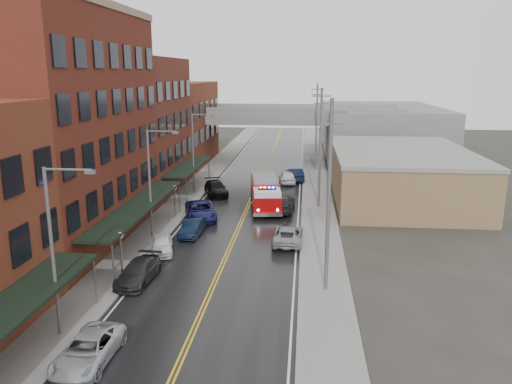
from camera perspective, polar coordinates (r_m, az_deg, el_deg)
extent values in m
cube|color=black|center=(46.80, -1.58, -3.16)|extent=(11.00, 160.00, 0.02)
cube|color=slate|center=(48.22, -10.22, -2.79)|extent=(3.00, 160.00, 0.15)
cube|color=slate|center=(46.45, 7.41, -3.31)|extent=(3.00, 160.00, 0.15)
cube|color=gray|center=(47.80, -8.32, -2.86)|extent=(0.30, 160.00, 0.15)
cube|color=gray|center=(46.43, 5.37, -3.26)|extent=(0.30, 160.00, 0.15)
cube|color=#5E2619|center=(42.24, -21.25, 6.58)|extent=(9.00, 20.00, 18.00)
cube|color=#5C2A1B|center=(58.46, -13.44, 7.33)|extent=(9.00, 15.00, 15.00)
cube|color=maroon|center=(75.28, -9.06, 7.69)|extent=(9.00, 20.00, 12.00)
cube|color=olive|center=(56.49, 16.07, 1.83)|extent=(14.00, 22.00, 5.00)
cube|color=slate|center=(85.87, 13.97, 6.82)|extent=(18.00, 30.00, 8.00)
cylinder|color=slate|center=(31.10, -17.91, -9.75)|extent=(0.10, 0.10, 3.00)
cube|color=black|center=(41.07, -13.29, -1.57)|extent=(2.60, 18.00, 0.18)
cylinder|color=slate|center=(33.48, -16.01, -7.92)|extent=(0.10, 0.10, 3.00)
cylinder|color=slate|center=(49.09, -8.72, -0.71)|extent=(0.10, 0.10, 3.00)
cube|color=black|center=(57.48, -7.72, 2.94)|extent=(2.60, 13.00, 0.18)
cylinder|color=slate|center=(51.73, -7.97, 0.05)|extent=(0.10, 0.10, 3.00)
cylinder|color=slate|center=(63.38, -5.40, 2.61)|extent=(0.10, 0.10, 3.00)
cylinder|color=#59595B|center=(34.92, -15.12, -7.13)|extent=(0.14, 0.14, 2.80)
sphere|color=silver|center=(34.43, -15.27, -4.79)|extent=(0.44, 0.44, 0.44)
cylinder|color=#59595B|center=(47.63, -9.25, -1.30)|extent=(0.14, 0.14, 2.80)
sphere|color=silver|center=(47.27, -9.32, 0.46)|extent=(0.44, 0.44, 0.44)
cylinder|color=#59595B|center=(27.22, -22.23, -6.70)|extent=(0.18, 0.18, 9.00)
cylinder|color=#59595B|center=(25.56, -20.72, 2.41)|extent=(2.40, 0.12, 0.12)
cube|color=#59595B|center=(25.11, -18.45, 2.17)|extent=(0.50, 0.22, 0.18)
cylinder|color=#59595B|center=(41.42, -12.05, 0.76)|extent=(0.18, 0.18, 9.00)
cylinder|color=#59595B|center=(40.35, -10.72, 6.83)|extent=(2.40, 0.12, 0.12)
cube|color=#59595B|center=(40.06, -9.19, 6.70)|extent=(0.50, 0.22, 0.18)
cylinder|color=#59595B|center=(56.59, -7.19, 4.33)|extent=(0.18, 0.18, 9.00)
cylinder|color=#59595B|center=(55.81, -6.11, 8.79)|extent=(2.40, 0.12, 0.12)
cube|color=#59595B|center=(55.60, -4.98, 8.69)|extent=(0.50, 0.22, 0.18)
cylinder|color=#59595B|center=(30.42, 8.31, -0.78)|extent=(0.24, 0.24, 12.00)
cube|color=#59595B|center=(29.58, 8.65, 9.03)|extent=(1.80, 0.12, 0.12)
cube|color=#59595B|center=(29.65, 8.61, 7.68)|extent=(1.40, 0.12, 0.12)
cylinder|color=#59595B|center=(50.04, 7.35, 4.87)|extent=(0.24, 0.24, 12.00)
cube|color=#59595B|center=(49.53, 7.53, 10.82)|extent=(1.80, 0.12, 0.12)
cube|color=#59595B|center=(49.57, 7.50, 10.01)|extent=(1.40, 0.12, 0.12)
cylinder|color=#59595B|center=(69.87, 6.92, 7.32)|extent=(0.24, 0.24, 12.00)
cube|color=#59595B|center=(69.51, 7.05, 11.58)|extent=(1.80, 0.12, 0.12)
cube|color=#59595B|center=(69.54, 7.03, 11.01)|extent=(1.40, 0.12, 0.12)
cube|color=slate|center=(76.97, 1.42, 8.54)|extent=(40.00, 10.00, 1.50)
cube|color=slate|center=(78.96, -6.63, 5.84)|extent=(1.60, 8.00, 6.00)
cube|color=slate|center=(77.35, 9.59, 5.58)|extent=(1.60, 8.00, 6.00)
cube|color=#A10707|center=(51.38, 0.97, 0.25)|extent=(3.44, 6.13, 2.22)
cube|color=#A10707|center=(47.47, 1.26, -1.27)|extent=(3.00, 3.09, 1.58)
cube|color=silver|center=(47.21, 1.27, -0.03)|extent=(2.84, 2.87, 0.53)
cube|color=black|center=(47.59, 1.25, -0.83)|extent=(2.87, 2.05, 0.85)
cube|color=slate|center=(51.10, 0.97, 1.63)|extent=(3.12, 5.67, 0.32)
cube|color=black|center=(47.13, 1.27, 0.38)|extent=(1.72, 0.53, 0.15)
sphere|color=#FF0C0C|center=(47.08, 0.57, 0.48)|extent=(0.21, 0.21, 0.21)
sphere|color=#1933FF|center=(47.15, 1.98, 0.49)|extent=(0.21, 0.21, 0.21)
cylinder|color=black|center=(47.52, -0.13, -2.24)|extent=(1.10, 0.52, 1.06)
cylinder|color=black|center=(47.66, 2.66, -2.21)|extent=(1.10, 0.52, 1.06)
cylinder|color=black|center=(51.08, -0.30, -1.11)|extent=(1.10, 0.52, 1.06)
cylinder|color=black|center=(51.22, 2.30, -1.09)|extent=(1.10, 0.52, 1.06)
cylinder|color=black|center=(53.64, -0.41, -0.40)|extent=(1.10, 0.52, 1.06)
cylinder|color=black|center=(53.77, 2.06, -0.38)|extent=(1.10, 0.52, 1.06)
imported|color=#B1B5BA|center=(25.95, -18.62, -16.73)|extent=(2.31, 4.86, 1.34)
imported|color=#262628|center=(33.99, -13.30, -8.88)|extent=(2.24, 4.90, 1.39)
imported|color=white|center=(38.83, -10.70, -5.91)|extent=(2.59, 4.27, 1.36)
imported|color=black|center=(42.48, -7.27, -4.05)|extent=(1.72, 4.28, 1.38)
imported|color=#161753|center=(47.03, -6.35, -2.14)|extent=(4.22, 6.32, 1.61)
imported|color=black|center=(56.01, -4.61, 0.43)|extent=(3.84, 5.84, 1.57)
imported|color=#919398|center=(40.35, 3.67, -4.92)|extent=(2.44, 5.06, 1.39)
imported|color=black|center=(49.53, 3.05, -1.28)|extent=(2.53, 5.60, 1.59)
imported|color=silver|center=(61.95, 3.61, 1.72)|extent=(2.40, 4.81, 1.57)
imported|color=black|center=(63.54, 4.44, 2.02)|extent=(2.62, 5.15, 1.62)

